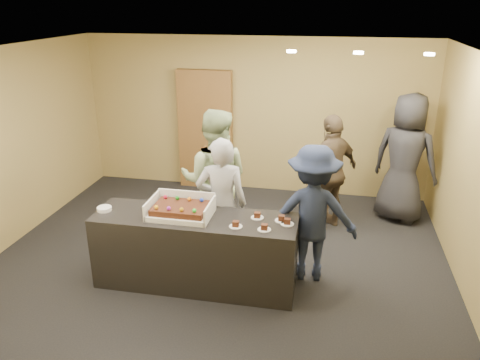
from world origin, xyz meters
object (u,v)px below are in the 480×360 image
(storage_cabinet, at_px, (205,130))
(person_navy_man, at_px, (312,214))
(person_server_grey, at_px, (222,205))
(person_dark_suit, at_px, (405,158))
(person_sage_man, at_px, (215,180))
(serving_counter, at_px, (196,251))
(sheet_cake, at_px, (180,208))
(person_brown_extra, at_px, (331,172))
(plate_stack, at_px, (104,209))
(cake_box, at_px, (181,211))

(storage_cabinet, xyz_separation_m, person_navy_man, (2.06, -2.65, -0.21))
(person_server_grey, bearing_deg, person_dark_suit, -151.80)
(person_navy_man, bearing_deg, person_sage_man, -25.28)
(serving_counter, relative_size, person_navy_man, 1.40)
(sheet_cake, xyz_separation_m, person_dark_suit, (2.79, 2.39, 0.00))
(person_navy_man, bearing_deg, person_brown_extra, -101.22)
(plate_stack, height_order, person_server_grey, person_server_grey)
(storage_cabinet, height_order, plate_stack, storage_cabinet)
(cake_box, relative_size, plate_stack, 4.19)
(cake_box, bearing_deg, storage_cabinet, 100.18)
(sheet_cake, relative_size, plate_stack, 3.58)
(sheet_cake, height_order, person_dark_suit, person_dark_suit)
(serving_counter, distance_m, sheet_cake, 0.57)
(plate_stack, bearing_deg, person_sage_man, 43.04)
(person_server_grey, height_order, person_navy_man, person_server_grey)
(sheet_cake, height_order, person_brown_extra, person_brown_extra)
(person_brown_extra, bearing_deg, person_dark_suit, 155.76)
(plate_stack, bearing_deg, cake_box, 4.42)
(person_brown_extra, bearing_deg, person_server_grey, -0.97)
(sheet_cake, relative_size, person_server_grey, 0.36)
(person_navy_man, bearing_deg, plate_stack, 7.87)
(cake_box, bearing_deg, person_sage_man, 80.48)
(serving_counter, distance_m, person_sage_man, 1.12)
(person_brown_extra, distance_m, person_dark_suit, 1.20)
(sheet_cake, height_order, person_navy_man, person_navy_man)
(storage_cabinet, bearing_deg, person_sage_man, -71.38)
(storage_cabinet, bearing_deg, cake_box, -79.82)
(serving_counter, bearing_deg, plate_stack, -178.11)
(storage_cabinet, bearing_deg, serving_counter, -76.94)
(person_sage_man, bearing_deg, person_dark_suit, -155.76)
(plate_stack, distance_m, person_navy_man, 2.50)
(person_sage_man, bearing_deg, cake_box, 76.59)
(cake_box, height_order, person_brown_extra, person_brown_extra)
(plate_stack, relative_size, person_sage_man, 0.09)
(storage_cabinet, height_order, person_sage_man, storage_cabinet)
(cake_box, bearing_deg, person_dark_suit, 40.28)
(cake_box, distance_m, person_navy_man, 1.57)
(storage_cabinet, bearing_deg, person_brown_extra, -28.21)
(storage_cabinet, xyz_separation_m, person_dark_suit, (3.34, -0.71, -0.07))
(person_navy_man, bearing_deg, serving_counter, 15.01)
(person_sage_man, relative_size, person_brown_extra, 1.12)
(person_sage_man, xyz_separation_m, person_brown_extra, (1.54, 0.91, -0.10))
(serving_counter, bearing_deg, storage_cabinet, 102.58)
(plate_stack, xyz_separation_m, person_navy_man, (2.45, 0.50, -0.06))
(person_server_grey, bearing_deg, serving_counter, 53.52)
(person_navy_man, relative_size, person_brown_extra, 0.98)
(person_server_grey, bearing_deg, person_sage_man, -78.02)
(sheet_cake, bearing_deg, cake_box, 89.01)
(plate_stack, height_order, person_brown_extra, person_brown_extra)
(serving_counter, xyz_separation_m, sheet_cake, (-0.17, -0.00, 0.55))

